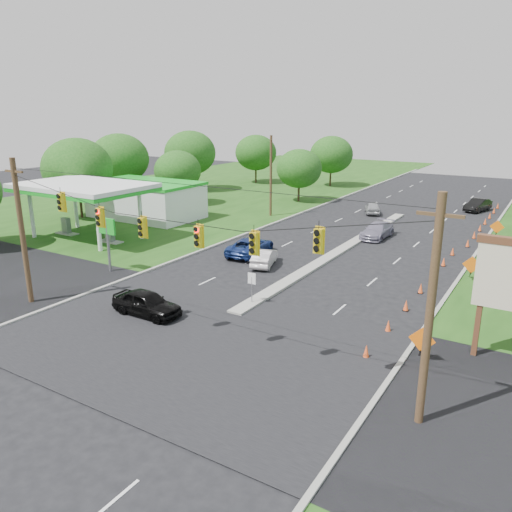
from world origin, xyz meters
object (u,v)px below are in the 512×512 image
Objects in this scene: gas_station at (136,197)px; white_sedan at (264,257)px; black_sedan at (147,303)px; blue_pickup at (250,246)px.

gas_station is 4.95× the size of white_sedan.
blue_pickup is (-1.60, 13.97, -0.01)m from black_sedan.
gas_station is at bearing -21.97° from blue_pickup.
white_sedan is 3.10m from blue_pickup.
gas_station is at bearing 45.43° from black_sedan.
black_sedan reaches higher than white_sedan.
gas_station is 27.07m from black_sedan.
gas_station is 4.45× the size of black_sedan.
white_sedan is 0.75× the size of blue_pickup.
black_sedan is (19.28, -18.91, -1.82)m from gas_station.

